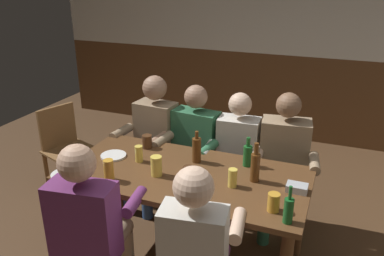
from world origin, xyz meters
The scene contains 23 objects.
back_wall_wainscot centered at (0.00, 2.90, 0.56)m, with size 6.02×0.12×1.13m, color brown.
dining_table centered at (0.00, 0.11, 0.65)m, with size 1.79×0.88×0.75m.
person_0 centered at (-0.61, 0.77, 0.69)m, with size 0.54×0.56×1.25m.
person_1 centered at (-0.21, 0.78, 0.66)m, with size 0.58×0.53×1.20m.
person_2 centered at (0.21, 0.77, 0.65)m, with size 0.51×0.52×1.18m.
person_3 centered at (0.61, 0.78, 0.68)m, with size 0.58×0.58×1.22m.
person_4 centered at (-0.37, -0.56, 0.68)m, with size 0.59×0.55×1.22m.
person_5 centered at (0.35, -0.56, 0.67)m, with size 0.54×0.54×1.22m.
chair_empty_near_left centered at (-1.53, 0.64, 0.48)m, with size 0.56×0.56×0.88m.
condiment_caddy centered at (0.80, 0.14, 0.78)m, with size 0.14×0.10×0.05m, color #B2B7BC.
plate_0 centered at (-0.63, 0.14, 0.76)m, with size 0.20×0.20×0.01m, color white.
plate_1 centered at (-0.79, -0.25, 0.76)m, with size 0.21×0.21×0.01m, color white.
bottle_0 centered at (0.80, -0.24, 0.84)m, with size 0.06×0.06×0.24m.
bottle_1 centered at (0.01, 0.31, 0.86)m, with size 0.07×0.07×0.25m.
bottle_2 centered at (0.40, 0.39, 0.84)m, with size 0.07×0.07×0.23m.
bottle_3 centered at (0.50, 0.17, 0.87)m, with size 0.06×0.06×0.29m.
pint_glass_0 centered at (0.70, -0.15, 0.81)m, with size 0.08×0.08×0.12m, color gold.
pint_glass_1 centered at (0.07, -0.01, 0.81)m, with size 0.07×0.07×0.12m, color #4C2D19.
pint_glass_2 centered at (-0.46, 0.39, 0.81)m, with size 0.08×0.08×0.11m, color #4C2D19.
pint_glass_3 centered at (0.38, 0.04, 0.82)m, with size 0.06×0.06×0.13m, color #E5C64C.
pint_glass_4 centered at (-0.45, -0.19, 0.83)m, with size 0.07×0.07×0.16m, color gold.
pint_glass_5 centered at (-0.18, -0.01, 0.83)m, with size 0.08×0.08×0.15m, color #E5C64C.
pint_glass_6 centered at (-0.40, 0.14, 0.82)m, with size 0.06×0.06×0.13m, color #E5C64C.
Camera 1 is at (1.00, -2.27, 2.14)m, focal length 37.02 mm.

